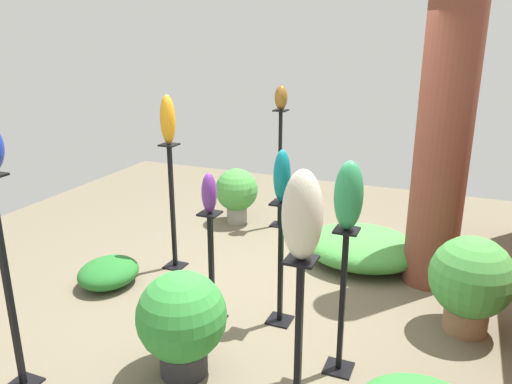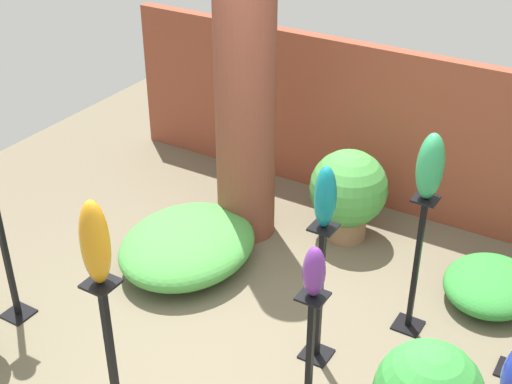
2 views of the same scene
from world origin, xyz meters
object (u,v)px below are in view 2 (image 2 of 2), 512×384
object	(u,v)px
pedestal_teal	(319,300)
art_vase_jade	(430,166)
art_vase_violet	(314,272)
pedestal_bronze	(2,239)
pedestal_violet	(309,366)
brick_pillar	(245,81)
potted_plant_mid_left	(348,191)
art_vase_teal	(325,197)
art_vase_amber	(95,243)
pedestal_jade	(416,271)

from	to	relation	value
pedestal_teal	art_vase_jade	size ratio (longest dim) A/B	2.28
pedestal_teal	art_vase_violet	world-z (taller)	art_vase_violet
pedestal_bronze	pedestal_violet	world-z (taller)	pedestal_bronze
brick_pillar	pedestal_bronze	distance (m)	2.16
potted_plant_mid_left	pedestal_bronze	bearing A→B (deg)	-126.51
pedestal_violet	art_vase_jade	size ratio (longest dim) A/B	2.08
art_vase_teal	potted_plant_mid_left	world-z (taller)	art_vase_teal
art_vase_violet	art_vase_jade	world-z (taller)	art_vase_jade
pedestal_bronze	art_vase_amber	xyz separation A→B (m)	(1.52, -0.60, 0.86)
pedestal_bronze	art_vase_jade	world-z (taller)	art_vase_jade
brick_pillar	pedestal_teal	distance (m)	1.89
pedestal_violet	art_vase_amber	xyz separation A→B (m)	(-0.76, -0.83, 1.10)
art_vase_teal	brick_pillar	bearing A→B (deg)	138.75
brick_pillar	pedestal_teal	world-z (taller)	brick_pillar
pedestal_bronze	potted_plant_mid_left	size ratio (longest dim) A/B	1.81
art_vase_teal	art_vase_violet	world-z (taller)	art_vase_teal
brick_pillar	pedestal_bronze	bearing A→B (deg)	-114.32
potted_plant_mid_left	pedestal_jade	bearing A→B (deg)	-43.02
art_vase_jade	art_vase_amber	bearing A→B (deg)	-116.84
pedestal_violet	potted_plant_mid_left	xyz separation A→B (m)	(-0.66, 1.97, 0.01)
art_vase_violet	potted_plant_mid_left	world-z (taller)	art_vase_violet
art_vase_teal	potted_plant_mid_left	size ratio (longest dim) A/B	0.52
pedestal_jade	pedestal_bronze	bearing A→B (deg)	-151.41
pedestal_violet	art_vase_jade	xyz separation A→B (m)	(0.23, 1.14, 0.88)
brick_pillar	pedestal_teal	size ratio (longest dim) A/B	2.61
pedestal_teal	pedestal_bronze	world-z (taller)	pedestal_bronze
pedestal_bronze	art_vase_teal	distance (m)	2.30
pedestal_teal	pedestal_jade	xyz separation A→B (m)	(0.44, 0.61, 0.01)
pedestal_bronze	pedestal_jade	distance (m)	2.88
pedestal_teal	pedestal_violet	size ratio (longest dim) A/B	1.10
potted_plant_mid_left	art_vase_amber	bearing A→B (deg)	-92.18
art_vase_amber	art_vase_jade	xyz separation A→B (m)	(1.00, 1.97, -0.22)
brick_pillar	pedestal_jade	bearing A→B (deg)	-16.02
pedestal_violet	art_vase_teal	size ratio (longest dim) A/B	2.30
brick_pillar	potted_plant_mid_left	bearing A→B (deg)	23.67
pedestal_bronze	pedestal_jade	bearing A→B (deg)	28.59
pedestal_violet	potted_plant_mid_left	size ratio (longest dim) A/B	1.20
brick_pillar	art_vase_violet	bearing A→B (deg)	-48.24
pedestal_jade	art_vase_amber	world-z (taller)	art_vase_amber
pedestal_bronze	art_vase_jade	size ratio (longest dim) A/B	3.14
pedestal_jade	art_vase_jade	xyz separation A→B (m)	(0.00, 0.00, 0.82)
art_vase_violet	potted_plant_mid_left	distance (m)	2.18
brick_pillar	art_vase_jade	xyz separation A→B (m)	(1.68, -0.48, -0.07)
pedestal_violet	art_vase_amber	size ratio (longest dim) A/B	2.05
art_vase_violet	pedestal_jade	bearing A→B (deg)	78.39
art_vase_violet	pedestal_violet	bearing A→B (deg)	0.00
brick_pillar	art_vase_violet	distance (m)	2.19
art_vase_amber	potted_plant_mid_left	world-z (taller)	art_vase_amber
pedestal_bronze	art_vase_amber	world-z (taller)	art_vase_amber
pedestal_jade	art_vase_violet	xyz separation A→B (m)	(-0.23, -1.14, 0.63)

